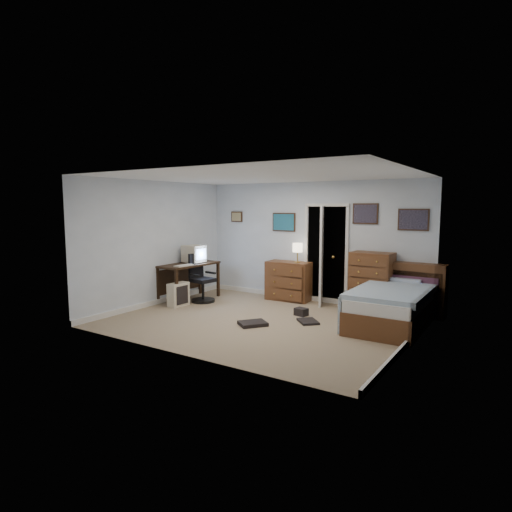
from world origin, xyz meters
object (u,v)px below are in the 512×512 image
(computer_desk, at_px, (186,272))
(tall_dresser, at_px, (372,282))
(office_chair, at_px, (201,283))
(bed, at_px, (392,306))
(low_dresser, at_px, (289,281))

(computer_desk, distance_m, tall_dresser, 3.85)
(office_chair, relative_size, tall_dresser, 0.89)
(tall_dresser, relative_size, bed, 0.53)
(tall_dresser, height_order, bed, tall_dresser)
(low_dresser, bearing_deg, computer_desk, -152.53)
(computer_desk, relative_size, office_chair, 1.37)
(computer_desk, relative_size, low_dresser, 1.49)
(tall_dresser, bearing_deg, bed, -48.33)
(low_dresser, height_order, bed, low_dresser)
(office_chair, distance_m, tall_dresser, 3.46)
(office_chair, height_order, low_dresser, office_chair)
(computer_desk, xyz_separation_m, bed, (4.28, 0.38, -0.27))
(computer_desk, xyz_separation_m, tall_dresser, (3.68, 1.12, -0.04))
(computer_desk, bearing_deg, office_chair, 4.00)
(tall_dresser, bearing_deg, low_dresser, -178.31)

